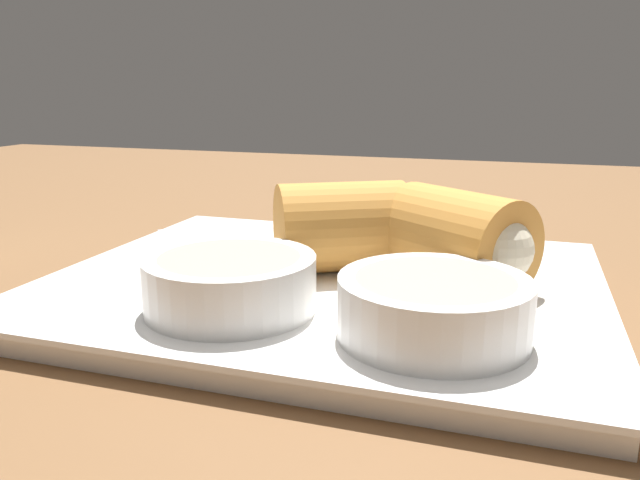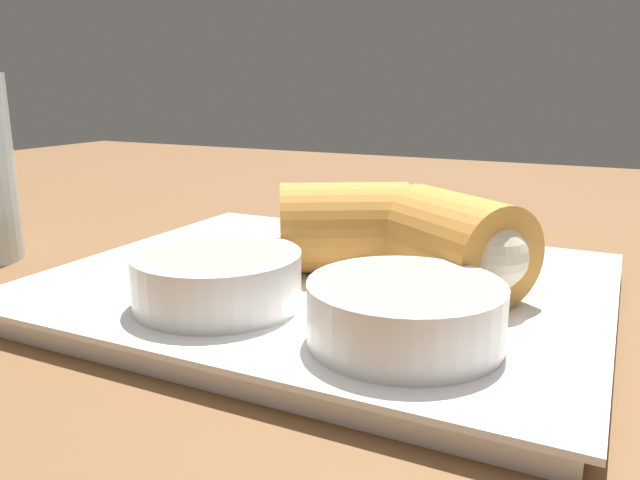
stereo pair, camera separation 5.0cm
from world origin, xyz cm
name	(u,v)px [view 1 (the left image)]	position (x,y,z in cm)	size (l,w,h in cm)	color
table_surface	(338,301)	(0.00, 0.00, 1.00)	(180.00, 140.00, 2.00)	brown
serving_plate	(320,287)	(0.32, 2.70, 2.76)	(31.29, 25.73, 1.50)	white
roll_front_left	(463,240)	(-7.78, 2.25, 6.17)	(9.24, 8.79, 5.35)	#C68438
roll_front_right	(349,226)	(-0.96, 0.99, 6.17)	(9.19, 8.37, 5.35)	#C68438
dipping_bowl_near	(230,280)	(2.82, 9.45, 4.99)	(8.58, 8.58, 2.73)	white
dipping_bowl_far	(434,305)	(-7.31, 9.86, 4.99)	(8.58, 8.58, 2.73)	white
spoon	(351,224)	(3.25, -15.05, 2.58)	(19.55, 10.01, 1.31)	#B2B2B7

